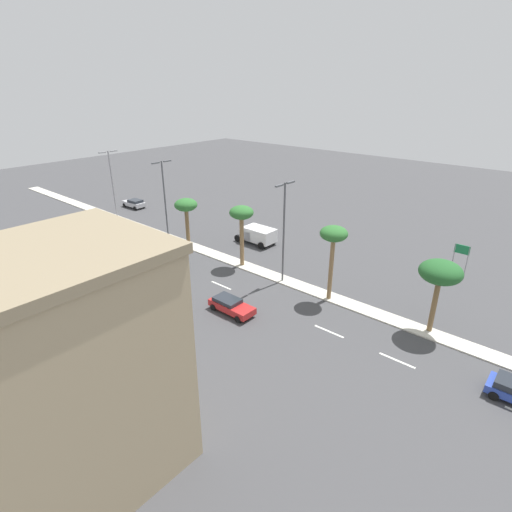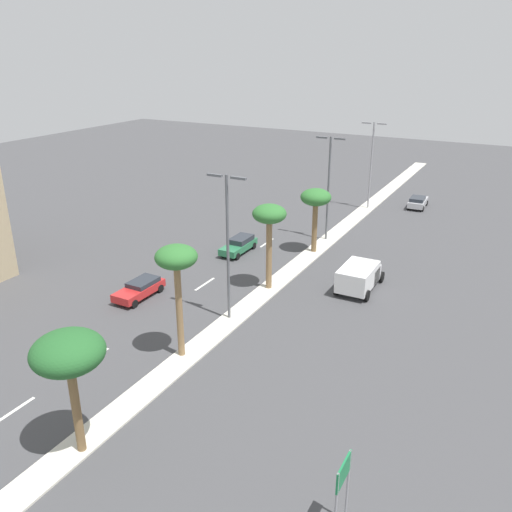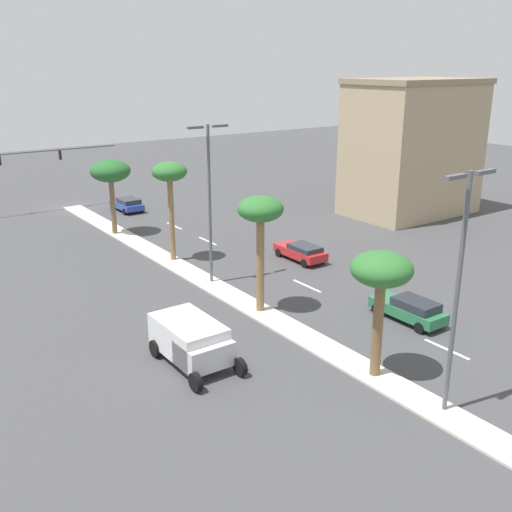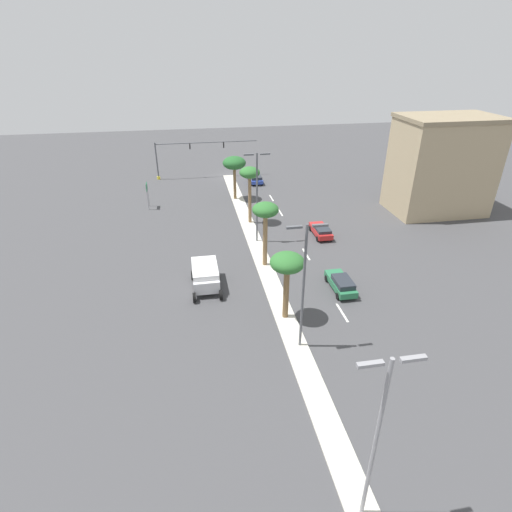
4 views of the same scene
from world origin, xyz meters
name	(u,v)px [view 3 (image 3 of 4)]	position (x,y,z in m)	size (l,w,h in m)	color
ground_plane	(276,322)	(0.00, 34.81, 0.00)	(160.00, 160.00, 0.00)	#424244
median_curb	(411,396)	(0.00, 44.76, 0.06)	(1.80, 89.51, 0.12)	beige
lane_stripe_near	(135,208)	(-5.15, 4.00, 0.01)	(0.20, 2.80, 0.01)	silver
lane_stripe_leading	(174,226)	(-5.15, 12.62, 0.01)	(0.20, 2.80, 0.01)	silver
lane_stripe_far	(208,241)	(-5.15, 18.55, 0.01)	(0.20, 2.80, 0.01)	silver
lane_stripe_front	(307,286)	(-5.15, 31.41, 0.01)	(0.20, 2.80, 0.01)	silver
lane_stripe_inboard	(446,349)	(-5.15, 42.69, 0.01)	(0.20, 2.80, 0.01)	silver
commercial_building	(412,148)	(-26.44, 21.57, 6.43)	(12.54, 8.19, 12.82)	tan
palm_tree_front	(110,172)	(0.37, 12.16, 5.42)	(3.37, 3.37, 6.35)	brown
palm_tree_near	(170,177)	(-0.39, 21.48, 6.39)	(2.55, 2.55, 7.34)	olive
palm_tree_right	(260,215)	(-0.09, 33.09, 5.97)	(2.66, 2.66, 6.94)	olive
palm_tree_rear	(381,274)	(-0.03, 42.47, 5.18)	(2.84, 2.84, 6.08)	brown
street_lamp_leading	(209,193)	(-0.28, 27.18, 6.19)	(2.90, 0.24, 10.44)	#515459
street_lamp_right	(459,278)	(-0.27, 46.30, 6.10)	(2.90, 0.24, 10.26)	#515459
sedan_green_front	(410,309)	(-6.31, 39.14, 0.76)	(1.86, 4.59, 1.41)	#287047
sedan_red_inboard	(301,251)	(-8.28, 26.99, 0.71)	(1.93, 4.45, 1.28)	red
sedan_blue_trailing	(127,204)	(-4.04, 4.82, 0.72)	(2.08, 4.28, 1.34)	#2D47AD
box_truck	(193,341)	(6.37, 36.36, 1.20)	(2.70, 5.25, 2.14)	silver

